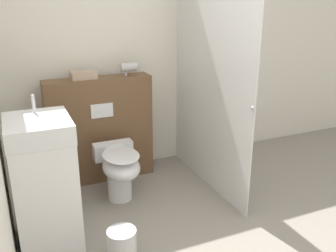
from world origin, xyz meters
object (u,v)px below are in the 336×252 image
sink_vanity (44,183)px  toilet (120,169)px  hair_drier (130,67)px  waste_bin (122,245)px

sink_vanity → toilet: bearing=29.9°
hair_drier → waste_bin: size_ratio=0.79×
toilet → hair_drier: (0.30, 0.52, 0.84)m
sink_vanity → waste_bin: sink_vanity is taller
hair_drier → waste_bin: hair_drier is taller
hair_drier → waste_bin: 1.79m
sink_vanity → waste_bin: size_ratio=4.79×
hair_drier → waste_bin: (-0.53, -1.35, -1.04)m
sink_vanity → waste_bin: (0.46, -0.43, -0.39)m
toilet → hair_drier: 1.03m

